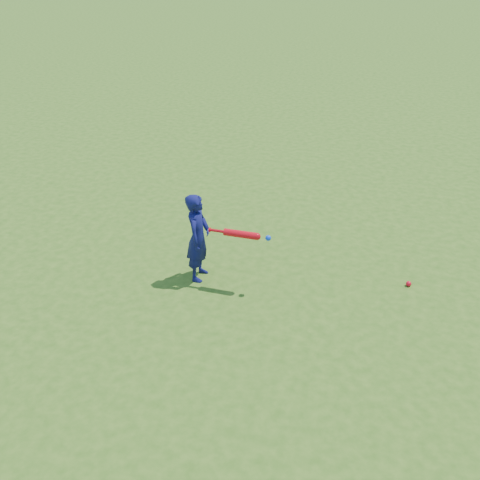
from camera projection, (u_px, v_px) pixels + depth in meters
The scene contains 4 objects.
ground at pixel (149, 268), 6.54m from camera, with size 80.00×80.00×0.00m, color #355F16.
child at pixel (198, 237), 6.11m from camera, with size 0.39×0.26×1.08m, color #10124F.
ground_ball_red at pixel (409, 284), 6.20m from camera, with size 0.06×0.06×0.06m, color red.
bat_swing at pixel (243, 235), 5.87m from camera, with size 0.71×0.08×0.08m.
Camera 1 is at (2.57, -4.96, 3.59)m, focal length 40.00 mm.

